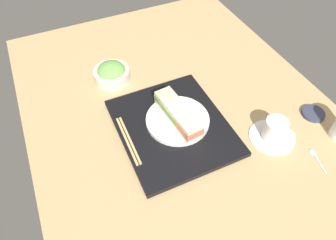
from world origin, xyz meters
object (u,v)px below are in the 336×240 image
(sandwich_middle, at_px, (178,113))
(coffee_cup, at_px, (275,131))
(sandwich_near, at_px, (168,101))
(teaspoon, at_px, (315,155))
(chopsticks_pair, at_px, (128,140))
(sandwich_plate, at_px, (178,120))
(salad_bowl, at_px, (112,73))
(small_sauce_dish, at_px, (313,114))
(sandwich_far, at_px, (189,127))

(sandwich_middle, xyz_separation_m, coffee_cup, (0.17, 0.25, -0.03))
(sandwich_near, xyz_separation_m, coffee_cup, (0.23, 0.25, -0.02))
(teaspoon, bearing_deg, sandwich_near, -136.12)
(sandwich_near, distance_m, chopsticks_pair, 0.18)
(sandwich_plate, xyz_separation_m, salad_bowl, (-0.30, -0.12, 0.01))
(sandwich_plate, relative_size, chopsticks_pair, 1.07)
(chopsticks_pair, height_order, small_sauce_dish, chopsticks_pair)
(sandwich_middle, distance_m, teaspoon, 0.43)
(sandwich_plate, bearing_deg, salad_bowl, -157.59)
(chopsticks_pair, bearing_deg, coffee_cup, 68.72)
(sandwich_far, distance_m, small_sauce_dish, 0.44)
(chopsticks_pair, bearing_deg, sandwich_near, 113.29)
(sandwich_plate, distance_m, salad_bowl, 0.32)
(sandwich_middle, bearing_deg, salad_bowl, -157.59)
(sandwich_middle, bearing_deg, sandwich_near, -174.31)
(sandwich_middle, height_order, chopsticks_pair, sandwich_middle)
(coffee_cup, height_order, small_sauce_dish, coffee_cup)
(salad_bowl, height_order, small_sauce_dish, salad_bowl)
(sandwich_far, distance_m, salad_bowl, 0.39)
(chopsticks_pair, distance_m, small_sauce_dish, 0.62)
(small_sauce_dish, relative_size, teaspoon, 0.80)
(salad_bowl, xyz_separation_m, teaspoon, (0.58, 0.45, -0.03))
(sandwich_near, distance_m, teaspoon, 0.48)
(small_sauce_dish, xyz_separation_m, teaspoon, (0.13, -0.11, -0.00))
(sandwich_near, relative_size, small_sauce_dish, 1.17)
(salad_bowl, xyz_separation_m, coffee_cup, (0.47, 0.37, 0.00))
(sandwich_far, height_order, salad_bowl, sandwich_far)
(sandwich_plate, height_order, sandwich_middle, sandwich_middle)
(sandwich_middle, distance_m, chopsticks_pair, 0.18)
(sandwich_far, bearing_deg, coffee_cup, 65.69)
(coffee_cup, height_order, teaspoon, coffee_cup)
(sandwich_plate, relative_size, teaspoon, 2.21)
(sandwich_near, distance_m, coffee_cup, 0.35)
(sandwich_plate, bearing_deg, sandwich_near, -174.31)
(sandwich_far, bearing_deg, salad_bowl, -160.28)
(sandwich_middle, xyz_separation_m, chopsticks_pair, (0.01, -0.17, -0.04))
(sandwich_near, xyz_separation_m, chopsticks_pair, (0.07, -0.17, -0.03))
(sandwich_plate, bearing_deg, sandwich_far, 5.69)
(small_sauce_dish, bearing_deg, salad_bowl, -129.03)
(sandwich_far, xyz_separation_m, coffee_cup, (0.11, 0.24, -0.03))
(salad_bowl, bearing_deg, chopsticks_pair, -8.76)
(sandwich_middle, relative_size, coffee_cup, 0.60)
(coffee_cup, bearing_deg, chopsticks_pair, -111.28)
(sandwich_near, xyz_separation_m, sandwich_far, (0.13, 0.01, 0.00))
(chopsticks_pair, height_order, teaspoon, chopsticks_pair)
(salad_bowl, distance_m, coffee_cup, 0.60)
(sandwich_plate, relative_size, sandwich_far, 2.46)
(sandwich_plate, bearing_deg, teaspoon, 49.10)
(teaspoon, bearing_deg, coffee_cup, -145.29)
(sandwich_plate, relative_size, sandwich_middle, 2.40)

